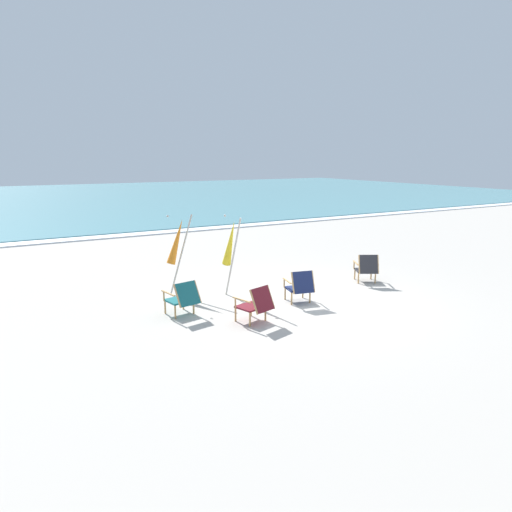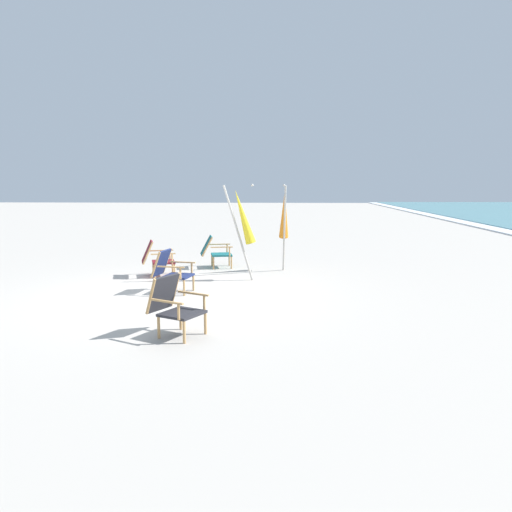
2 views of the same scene
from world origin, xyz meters
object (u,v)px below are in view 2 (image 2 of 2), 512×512
(beach_chair_front_left, at_px, (215,251))
(beach_chair_front_right, at_px, (156,257))
(beach_chair_far_center, at_px, (173,304))
(beach_chair_mid_center, at_px, (170,270))
(umbrella_furled_yellow, at_px, (243,218))
(umbrella_furled_orange, at_px, (284,215))

(beach_chair_front_left, relative_size, beach_chair_front_right, 1.00)
(beach_chair_far_center, height_order, beach_chair_mid_center, beach_chair_far_center)
(beach_chair_far_center, bearing_deg, beach_chair_front_right, -163.80)
(beach_chair_front_right, xyz_separation_m, umbrella_furled_yellow, (0.38, 1.95, 0.91))
(umbrella_furled_yellow, bearing_deg, beach_chair_mid_center, -47.93)
(beach_chair_front_left, relative_size, umbrella_furled_orange, 0.42)
(beach_chair_front_left, height_order, umbrella_furled_orange, umbrella_furled_orange)
(beach_chair_mid_center, bearing_deg, umbrella_furled_orange, 135.50)
(beach_chair_front_right, xyz_separation_m, beach_chair_mid_center, (1.56, 0.64, 0.00))
(beach_chair_far_center, bearing_deg, beach_chair_front_left, -179.37)
(beach_chair_front_left, xyz_separation_m, umbrella_furled_orange, (0.50, 1.68, 0.91))
(beach_chair_far_center, relative_size, umbrella_furled_orange, 0.42)
(beach_chair_mid_center, distance_m, umbrella_furled_yellow, 1.98)
(beach_chair_far_center, bearing_deg, umbrella_furled_yellow, 169.23)
(beach_chair_front_left, xyz_separation_m, beach_chair_front_right, (1.17, -1.16, 0.00))
(umbrella_furled_yellow, bearing_deg, beach_chair_front_right, -101.09)
(beach_chair_front_left, relative_size, beach_chair_far_center, 0.99)
(beach_chair_front_right, distance_m, umbrella_furled_orange, 3.05)
(beach_chair_front_left, bearing_deg, beach_chair_far_center, 0.63)
(umbrella_furled_orange, height_order, umbrella_furled_yellow, umbrella_furled_yellow)
(beach_chair_front_left, height_order, beach_chair_far_center, beach_chair_far_center)
(umbrella_furled_yellow, bearing_deg, beach_chair_far_center, -10.77)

